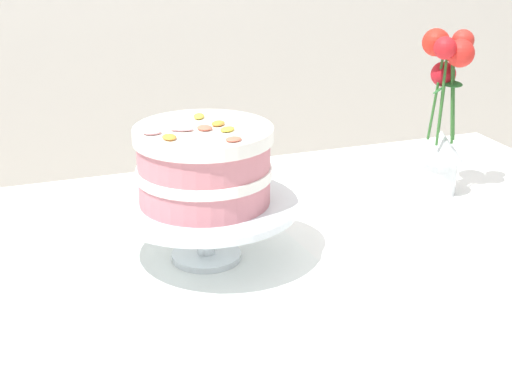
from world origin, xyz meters
name	(u,v)px	position (x,y,z in m)	size (l,w,h in m)	color
dining_table	(292,319)	(0.00, -0.02, 0.65)	(1.40, 1.00, 0.74)	white
linen_napkin	(206,259)	(-0.12, 0.05, 0.74)	(0.32, 0.32, 0.00)	white
cake_stand	(205,212)	(-0.12, 0.05, 0.82)	(0.29, 0.29, 0.10)	silver
layer_cake	(204,165)	(-0.12, 0.05, 0.90)	(0.21, 0.21, 0.13)	#CC7A84
flower_vase	(443,118)	(0.39, 0.18, 0.89)	(0.09, 0.09, 0.32)	silver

